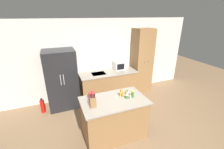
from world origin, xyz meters
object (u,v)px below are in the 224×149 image
at_px(spice_bottle_amber_oil, 121,93).
at_px(spice_bottle_green_herb, 126,97).
at_px(spice_bottle_tall_dark, 123,93).
at_px(spice_bottle_orange_cap, 133,94).
at_px(pantry_cabinet, 142,61).
at_px(knife_block, 93,102).
at_px(microwave, 120,65).
at_px(fire_extinguisher, 43,106).
at_px(refrigerator, 62,80).
at_px(kettle, 92,96).
at_px(spice_bottle_pale_salt, 127,93).
at_px(spice_bottle_short_red, 130,97).

distance_m(spice_bottle_amber_oil, spice_bottle_green_herb, 0.16).
relative_size(spice_bottle_tall_dark, spice_bottle_orange_cap, 1.01).
relative_size(pantry_cabinet, spice_bottle_orange_cap, 13.56).
height_order(knife_block, spice_bottle_orange_cap, knife_block).
distance_m(microwave, fire_extinguisher, 2.77).
relative_size(pantry_cabinet, spice_bottle_tall_dark, 13.45).
height_order(refrigerator, microwave, refrigerator).
height_order(knife_block, kettle, knife_block).
xyz_separation_m(spice_bottle_pale_salt, spice_bottle_orange_cap, (0.06, -0.15, 0.03)).
bearing_deg(refrigerator, spice_bottle_tall_dark, -53.48).
distance_m(microwave, knife_block, 2.50).
height_order(microwave, spice_bottle_pale_salt, microwave).
bearing_deg(spice_bottle_green_herb, kettle, 162.73).
bearing_deg(spice_bottle_orange_cap, spice_bottle_short_red, -150.69).
distance_m(spice_bottle_short_red, fire_extinguisher, 2.70).
bearing_deg(pantry_cabinet, spice_bottle_orange_cap, -126.94).
bearing_deg(spice_bottle_short_red, spice_bottle_tall_dark, 125.78).
bearing_deg(spice_bottle_tall_dark, knife_block, -167.36).
relative_size(spice_bottle_tall_dark, spice_bottle_green_herb, 1.99).
bearing_deg(microwave, spice_bottle_amber_oil, -114.21).
relative_size(microwave, spice_bottle_pale_salt, 4.05).
xyz_separation_m(microwave, kettle, (-1.45, -1.70, -0.01)).
bearing_deg(spice_bottle_short_red, knife_block, -178.75).
relative_size(spice_bottle_tall_dark, spice_bottle_amber_oil, 1.06).
distance_m(spice_bottle_tall_dark, spice_bottle_amber_oil, 0.06).
bearing_deg(spice_bottle_amber_oil, kettle, 171.84).
bearing_deg(refrigerator, spice_bottle_pale_salt, -49.88).
distance_m(pantry_cabinet, spice_bottle_orange_cap, 2.31).
relative_size(spice_bottle_amber_oil, spice_bottle_orange_cap, 0.95).
height_order(pantry_cabinet, spice_bottle_amber_oil, pantry_cabinet).
distance_m(pantry_cabinet, spice_bottle_short_red, 2.39).
distance_m(microwave, spice_bottle_orange_cap, 2.01).
distance_m(pantry_cabinet, kettle, 2.78).
bearing_deg(spice_bottle_orange_cap, kettle, 165.22).
height_order(spice_bottle_pale_salt, spice_bottle_orange_cap, spice_bottle_orange_cap).
height_order(microwave, spice_bottle_orange_cap, microwave).
bearing_deg(spice_bottle_short_red, microwave, 71.82).
xyz_separation_m(refrigerator, microwave, (1.99, 0.17, 0.16)).
relative_size(refrigerator, spice_bottle_tall_dark, 10.57).
distance_m(pantry_cabinet, spice_bottle_amber_oil, 2.35).
relative_size(knife_block, spice_bottle_green_herb, 3.76).
xyz_separation_m(spice_bottle_short_red, spice_bottle_pale_salt, (0.02, 0.20, 0.01)).
bearing_deg(kettle, fire_extinguisher, 129.96).
bearing_deg(spice_bottle_amber_oil, pantry_cabinet, 46.35).
height_order(pantry_cabinet, spice_bottle_tall_dark, pantry_cabinet).
bearing_deg(fire_extinguisher, microwave, 6.67).
bearing_deg(knife_block, pantry_cabinet, 39.35).
height_order(knife_block, spice_bottle_green_herb, knife_block).
distance_m(refrigerator, microwave, 2.00).
xyz_separation_m(refrigerator, fire_extinguisher, (-0.63, -0.14, -0.69)).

